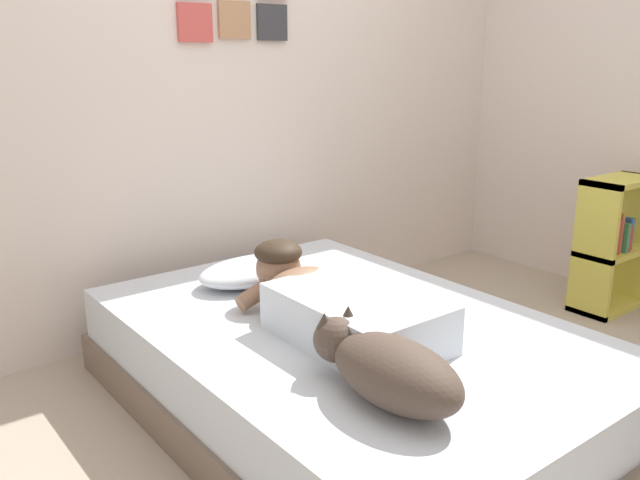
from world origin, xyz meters
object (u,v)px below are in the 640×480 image
cell_phone (395,323)px  bed (349,369)px  bookshelf (612,243)px  dog (388,368)px  pillow (252,271)px  coffee_cup (310,276)px  person_lying (333,303)px

cell_phone → bed: bearing=139.2°
cell_phone → bookshelf: size_ratio=0.19×
bookshelf → cell_phone: bearing=-177.5°
dog → cell_phone: (0.42, 0.40, -0.10)m
cell_phone → bookshelf: bookshelf is taller
bed → cell_phone: bearing=-40.8°
pillow → coffee_cup: (0.19, -0.18, -0.02)m
dog → coffee_cup: size_ratio=4.60×
pillow → person_lying: bearing=-93.9°
person_lying → coffee_cup: bearing=62.5°
dog → coffee_cup: 1.07m
bed → cell_phone: (0.13, -0.12, 0.20)m
bookshelf → person_lying: bearing=178.9°
bed → coffee_cup: (0.15, 0.45, 0.23)m
person_lying → dog: (-0.21, -0.52, -0.00)m
dog → bookshelf: 2.23m
person_lying → bookshelf: bookshelf is taller
dog → bookshelf: size_ratio=0.77×
pillow → bookshelf: (1.93, -0.68, -0.05)m
person_lying → dog: 0.56m
person_lying → bookshelf: (1.97, -0.04, -0.10)m
bed → coffee_cup: 0.53m
person_lying → cell_phone: bearing=-27.4°
pillow → dog: bearing=-102.2°
person_lying → bookshelf: 1.97m
bed → coffee_cup: size_ratio=16.74×
coffee_cup → bookshelf: 1.80m
bed → bookshelf: bearing=-1.2°
coffee_cup → bookshelf: bookshelf is taller
bed → pillow: pillow is taller
bed → cell_phone: cell_phone is taller
pillow → coffee_cup: pillow is taller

